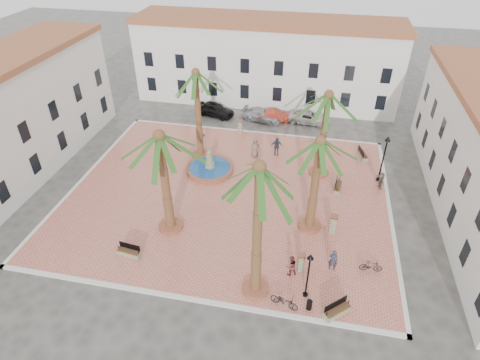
{
  "coord_description": "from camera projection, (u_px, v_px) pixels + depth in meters",
  "views": [
    {
      "loc": [
        6.37,
        -26.01,
        20.25
      ],
      "look_at": [
        1.0,
        0.0,
        1.6
      ],
      "focal_mm": 30.0,
      "sensor_mm": 36.0,
      "label": 1
    }
  ],
  "objects": [
    {
      "name": "palm_sw",
      "position": [
        161.0,
        148.0,
        26.0
      ],
      "size": [
        5.82,
        5.82,
        8.19
      ],
      "color": "#A5593D",
      "rests_on": "plaza"
    },
    {
      "name": "car_black",
      "position": [
        215.0,
        109.0,
        45.31
      ],
      "size": [
        4.8,
        3.03,
        1.52
      ],
      "primitive_type": "imported",
      "rotation": [
        0.0,
        0.0,
        1.27
      ],
      "color": "black",
      "rests_on": "ground"
    },
    {
      "name": "lamppost_s",
      "position": [
        309.0,
        268.0,
        23.43
      ],
      "size": [
        0.39,
        0.39,
        3.56
      ],
      "color": "black",
      "rests_on": "plaza"
    },
    {
      "name": "plaza",
      "position": [
        228.0,
        194.0,
        33.5
      ],
      "size": [
        26.0,
        22.0,
        0.15
      ],
      "primitive_type": "cube",
      "color": "#DA7763",
      "rests_on": "ground"
    },
    {
      "name": "palm_ne",
      "position": [
        328.0,
        105.0,
        32.05
      ],
      "size": [
        5.64,
        5.64,
        7.89
      ],
      "color": "#A5593D",
      "rests_on": "plaza"
    },
    {
      "name": "pedestrian_fountain_a",
      "position": [
        255.0,
        148.0,
        37.69
      ],
      "size": [
        1.06,
        0.84,
        1.89
      ],
      "primitive_type": "imported",
      "rotation": [
        0.0,
        0.0,
        0.29
      ],
      "color": "#78624E",
      "rests_on": "plaza"
    },
    {
      "name": "kerb_w",
      "position": [
        86.0,
        176.0,
        35.65
      ],
      "size": [
        0.3,
        22.3,
        0.16
      ],
      "primitive_type": "cube",
      "color": "silver",
      "rests_on": "ground"
    },
    {
      "name": "cyclist_a",
      "position": [
        333.0,
        260.0,
        26.1
      ],
      "size": [
        0.66,
        0.48,
        1.67
      ],
      "primitive_type": "imported",
      "rotation": [
        0.0,
        0.0,
        3.01
      ],
      "color": "#2E3045",
      "rests_on": "plaza"
    },
    {
      "name": "bench_ne",
      "position": [
        362.0,
        155.0,
        37.88
      ],
      "size": [
        0.97,
        1.85,
        0.93
      ],
      "rotation": [
        0.0,
        0.0,
        1.83
      ],
      "color": "gray",
      "rests_on": "plaza"
    },
    {
      "name": "kerb_e",
      "position": [
        390.0,
        214.0,
        31.34
      ],
      "size": [
        0.3,
        22.3,
        0.16
      ],
      "primitive_type": "cube",
      "color": "silver",
      "rests_on": "ground"
    },
    {
      "name": "fountain",
      "position": [
        210.0,
        168.0,
        35.99
      ],
      "size": [
        4.22,
        4.22,
        2.18
      ],
      "color": "#A5593D",
      "rests_on": "plaza"
    },
    {
      "name": "car_white",
      "position": [
        309.0,
        118.0,
        43.9
      ],
      "size": [
        4.74,
        2.54,
        1.26
      ],
      "primitive_type": "imported",
      "rotation": [
        0.0,
        0.0,
        1.47
      ],
      "color": "silver",
      "rests_on": "ground"
    },
    {
      "name": "car_red",
      "position": [
        276.0,
        116.0,
        44.25
      ],
      "size": [
        4.04,
        2.17,
        1.26
      ],
      "primitive_type": "imported",
      "rotation": [
        0.0,
        0.0,
        1.8
      ],
      "color": "red",
      "rests_on": "ground"
    },
    {
      "name": "bench_se",
      "position": [
        337.0,
        311.0,
        23.54
      ],
      "size": [
        1.68,
        1.58,
        0.93
      ],
      "rotation": [
        0.0,
        0.0,
        0.73
      ],
      "color": "gray",
      "rests_on": "plaza"
    },
    {
      "name": "bench_e",
      "position": [
        338.0,
        187.0,
        33.7
      ],
      "size": [
        0.72,
        1.74,
        0.89
      ],
      "rotation": [
        0.0,
        0.0,
        1.45
      ],
      "color": "gray",
      "rests_on": "plaza"
    },
    {
      "name": "bicycle_a",
      "position": [
        284.0,
        301.0,
        23.88
      ],
      "size": [
        1.9,
        1.11,
        0.94
      ],
      "primitive_type": "imported",
      "rotation": [
        0.0,
        0.0,
        1.28
      ],
      "color": "black",
      "rests_on": "plaza"
    },
    {
      "name": "kerb_s",
      "position": [
        188.0,
        299.0,
        24.68
      ],
      "size": [
        26.3,
        0.3,
        0.16
      ],
      "primitive_type": "cube",
      "color": "silver",
      "rests_on": "ground"
    },
    {
      "name": "ground",
      "position": [
        228.0,
        194.0,
        33.54
      ],
      "size": [
        120.0,
        120.0,
        0.0
      ],
      "primitive_type": "plane",
      "color": "#56544F",
      "rests_on": "ground"
    },
    {
      "name": "bollard_n",
      "position": [
        240.0,
        127.0,
        41.54
      ],
      "size": [
        0.57,
        0.57,
        1.46
      ],
      "rotation": [
        0.0,
        0.0,
        0.1
      ],
      "color": "gray",
      "rests_on": "plaza"
    },
    {
      "name": "kerb_n",
      "position": [
        252.0,
        132.0,
        42.31
      ],
      "size": [
        26.3,
        0.3,
        0.16
      ],
      "primitive_type": "cube",
      "color": "silver",
      "rests_on": "ground"
    },
    {
      "name": "palm_nw",
      "position": [
        196.0,
        82.0,
        34.09
      ],
      "size": [
        5.22,
        5.22,
        8.58
      ],
      "color": "#A5593D",
      "rests_on": "plaza"
    },
    {
      "name": "pedestrian_fountain_b",
      "position": [
        277.0,
        146.0,
        37.93
      ],
      "size": [
        1.13,
        0.6,
        1.84
      ],
      "primitive_type": "imported",
      "rotation": [
        0.0,
        0.0,
        0.15
      ],
      "color": "#2D4055",
      "rests_on": "plaza"
    },
    {
      "name": "litter_bin",
      "position": [
        309.0,
        305.0,
        23.81
      ],
      "size": [
        0.34,
        0.34,
        0.67
      ],
      "primitive_type": "cylinder",
      "color": "black",
      "rests_on": "plaza"
    },
    {
      "name": "bicycle_b",
      "position": [
        371.0,
        266.0,
        26.17
      ],
      "size": [
        1.51,
        0.51,
        0.9
      ],
      "primitive_type": "imported",
      "rotation": [
        0.0,
        0.0,
        1.63
      ],
      "color": "black",
      "rests_on": "plaza"
    },
    {
      "name": "bollard_e",
      "position": [
        334.0,
        224.0,
        29.03
      ],
      "size": [
        0.62,
        0.62,
        1.55
      ],
      "rotation": [
        0.0,
        0.0,
        -0.13
      ],
      "color": "gray",
      "rests_on": "plaza"
    },
    {
      "name": "lamppost_e",
      "position": [
        385.0,
        151.0,
        33.29
      ],
      "size": [
        0.47,
        0.47,
        4.34
      ],
      "color": "black",
      "rests_on": "plaza"
    },
    {
      "name": "bollard_se",
      "position": [
        301.0,
        262.0,
        26.08
      ],
      "size": [
        0.59,
        0.59,
        1.42
      ],
      "rotation": [
        0.0,
        0.0,
        0.19
      ],
      "color": "gray",
      "rests_on": "plaza"
    },
    {
      "name": "pedestrian_north",
      "position": [
        202.0,
        142.0,
        38.61
      ],
      "size": [
        0.93,
        1.32,
        1.85
      ],
      "primitive_type": "imported",
      "rotation": [
        0.0,
        0.0,
        1.79
      ],
      "color": "#4A4A4E",
      "rests_on": "plaza"
    },
    {
      "name": "bench_s",
      "position": [
        129.0,
        252.0,
        27.47
      ],
      "size": [
        1.73,
        0.71,
        0.88
      ],
      "rotation": [
        0.0,
        0.0,
        -0.12
      ],
      "color": "gray",
      "rests_on": "plaza"
    },
    {
      "name": "cyclist_b",
      "position": [
        291.0,
        266.0,
        25.76
      ],
      "size": [
        0.95,
        0.88,
        1.56
      ],
      "primitive_type": "imported",
      "rotation": [
        0.0,
        0.0,
        3.65
      ],
      "color": "brown",
      "rests_on": "plaza"
    },
    {
      "name": "building_north",
      "position": [
        266.0,
        61.0,
        46.82
      ],
      "size": [
        30.4,
        7.4,
        9.5
      ],
      "color": "white",
      "rests_on": "ground"
    },
    {
      "name": "palm_s",
      "position": [
        259.0,
        183.0,
        20.41
      ],
      "size": [
        5.48,
        5.48,
        9.6
      ],
      "color": "#A5593D",
      "rests_on": "plaza"
    },
    {
      "name": "palm_e",
      "position": [
        319.0,
        153.0,
        26.28
      ],
      "size": [
        5.48,
        5.48,
        7.73
      ],
      "color": "#A5593D",
      "rests_on": "plaza"
    },
    {
      "name": "pedestrian_east",
      "position": [
        381.0,
        181.0,
        33.58
      ],
      "size": [
        0.74,
        1.49,
        1.54
      ],
      "primitive_type": "imported",
      "rotation": [
        0.0,
        0.0,
        -1.36
      ],
      "color": "#6A5E55",
      "rests_on": "plaza"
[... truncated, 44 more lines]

